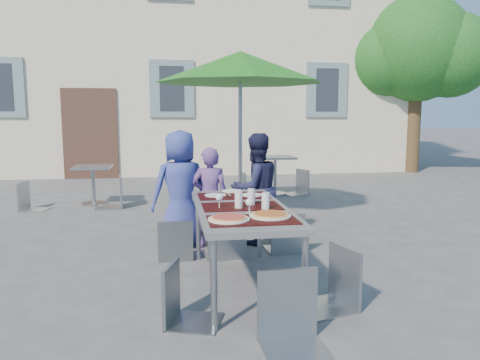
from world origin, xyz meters
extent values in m
plane|color=#48474A|center=(0.00, 0.00, 0.00)|extent=(90.00, 90.00, 0.00)
cube|color=beige|center=(0.00, 11.50, 3.50)|extent=(13.00, 8.00, 7.00)
cube|color=#462C21|center=(-2.00, 7.47, 1.10)|extent=(1.30, 0.06, 2.20)
cube|color=slate|center=(-4.00, 7.47, 2.20)|extent=(1.10, 0.06, 1.40)
cube|color=slate|center=(0.00, 7.47, 2.20)|extent=(1.10, 0.06, 1.40)
cube|color=#262B33|center=(0.00, 7.45, 2.20)|extent=(0.60, 0.04, 1.10)
cube|color=slate|center=(4.00, 7.47, 2.20)|extent=(1.10, 0.06, 1.40)
cube|color=#262B33|center=(4.00, 7.45, 2.20)|extent=(0.60, 0.04, 1.10)
cylinder|color=#4C3920|center=(6.50, 7.50, 1.40)|extent=(0.36, 0.36, 2.80)
sphere|color=#144C18|center=(6.50, 7.50, 3.30)|extent=(2.80, 2.80, 2.80)
sphere|color=#144C18|center=(5.70, 7.80, 3.00)|extent=(2.00, 2.00, 2.00)
sphere|color=#144C18|center=(7.20, 7.10, 3.10)|extent=(2.20, 2.20, 2.20)
sphere|color=#144C18|center=(6.70, 8.10, 3.80)|extent=(1.80, 1.80, 1.80)
cube|color=#424247|center=(0.51, -0.32, 0.72)|extent=(0.80, 1.85, 0.05)
cylinder|color=gray|center=(0.17, -1.19, 0.35)|extent=(0.05, 0.05, 0.70)
cylinder|color=gray|center=(0.85, -1.19, 0.35)|extent=(0.05, 0.05, 0.70)
cylinder|color=gray|center=(0.17, 0.54, 0.35)|extent=(0.05, 0.05, 0.70)
cylinder|color=gray|center=(0.85, 0.54, 0.35)|extent=(0.05, 0.05, 0.70)
cube|color=black|center=(0.51, -0.87, 0.75)|extent=(0.70, 0.42, 0.01)
cube|color=black|center=(0.51, -0.32, 0.75)|extent=(0.70, 0.42, 0.01)
cube|color=black|center=(0.51, 0.23, 0.75)|extent=(0.70, 0.42, 0.01)
cylinder|color=white|center=(0.33, -0.86, 0.76)|extent=(0.33, 0.33, 0.01)
cylinder|color=tan|center=(0.33, -0.86, 0.77)|extent=(0.29, 0.29, 0.01)
cylinder|color=maroon|center=(0.33, -0.86, 0.78)|extent=(0.25, 0.25, 0.01)
cylinder|color=white|center=(0.68, -0.79, 0.76)|extent=(0.34, 0.34, 0.01)
cylinder|color=tan|center=(0.68, -0.79, 0.77)|extent=(0.30, 0.30, 0.01)
cylinder|color=maroon|center=(0.68, -0.79, 0.78)|extent=(0.26, 0.26, 0.01)
cylinder|color=silver|center=(0.48, -0.40, 0.82)|extent=(0.07, 0.07, 0.15)
cylinder|color=silver|center=(0.62, -0.26, 0.82)|extent=(0.07, 0.07, 0.15)
cylinder|color=silver|center=(0.70, -0.49, 0.82)|extent=(0.07, 0.07, 0.15)
cylinder|color=silver|center=(0.30, -0.39, 0.75)|extent=(0.06, 0.06, 0.00)
cylinder|color=silver|center=(0.30, -0.39, 0.79)|extent=(0.01, 0.01, 0.08)
sphere|color=silver|center=(0.30, -0.39, 0.85)|extent=(0.06, 0.06, 0.06)
cylinder|color=silver|center=(0.53, -0.65, 0.75)|extent=(0.06, 0.06, 0.00)
cylinder|color=silver|center=(0.53, -0.65, 0.79)|extent=(0.01, 0.01, 0.08)
sphere|color=silver|center=(0.53, -0.65, 0.85)|extent=(0.06, 0.06, 0.06)
cylinder|color=white|center=(0.34, 0.25, 0.76)|extent=(0.22, 0.22, 0.01)
cube|color=#ADB1B5|center=(0.48, 0.25, 0.76)|extent=(0.02, 0.18, 0.00)
cylinder|color=white|center=(0.71, 0.21, 0.76)|extent=(0.22, 0.22, 0.01)
cube|color=#ADB1B5|center=(0.85, 0.21, 0.76)|extent=(0.02, 0.18, 0.00)
cylinder|color=white|center=(0.54, 0.49, 0.76)|extent=(0.22, 0.22, 0.01)
cube|color=#ADB1B5|center=(0.68, 0.49, 0.76)|extent=(0.02, 0.18, 0.00)
imported|color=#354091|center=(0.00, 1.09, 0.70)|extent=(0.78, 0.63, 1.40)
imported|color=#5D3E80|center=(0.35, 1.01, 0.60)|extent=(0.48, 0.35, 1.20)
imported|color=#1C1E3E|center=(0.91, 1.11, 0.68)|extent=(0.75, 0.59, 1.35)
cube|color=gray|center=(-0.08, 0.67, 0.40)|extent=(0.38, 0.38, 0.03)
cube|color=gray|center=(-0.07, 0.49, 0.63)|extent=(0.38, 0.03, 0.45)
cylinder|color=gray|center=(0.08, 0.83, 0.20)|extent=(0.02, 0.02, 0.39)
cylinder|color=gray|center=(-0.24, 0.83, 0.20)|extent=(0.02, 0.02, 0.39)
cylinder|color=gray|center=(0.09, 0.51, 0.20)|extent=(0.02, 0.02, 0.39)
cylinder|color=gray|center=(-0.24, 0.51, 0.20)|extent=(0.02, 0.02, 0.39)
cube|color=#91959C|center=(0.45, 0.66, 0.46)|extent=(0.48, 0.48, 0.03)
cube|color=#91959C|center=(0.48, 0.45, 0.72)|extent=(0.43, 0.08, 0.51)
cylinder|color=#91959C|center=(0.61, 0.86, 0.23)|extent=(0.02, 0.02, 0.45)
cylinder|color=#91959C|center=(0.25, 0.82, 0.23)|extent=(0.02, 0.02, 0.45)
cylinder|color=#91959C|center=(0.66, 0.49, 0.23)|extent=(0.02, 0.02, 0.45)
cylinder|color=#91959C|center=(0.29, 0.45, 0.23)|extent=(0.02, 0.02, 0.45)
cube|color=gray|center=(1.18, 0.74, 0.42)|extent=(0.41, 0.41, 0.03)
cube|color=gray|center=(1.18, 0.55, 0.66)|extent=(0.39, 0.05, 0.47)
cylinder|color=gray|center=(1.34, 0.92, 0.21)|extent=(0.02, 0.02, 0.41)
cylinder|color=gray|center=(1.00, 0.90, 0.21)|extent=(0.02, 0.02, 0.41)
cylinder|color=gray|center=(1.35, 0.58, 0.21)|extent=(0.02, 0.02, 0.41)
cylinder|color=gray|center=(1.01, 0.57, 0.21)|extent=(0.02, 0.02, 0.41)
cube|color=gray|center=(0.04, -1.03, 0.41)|extent=(0.48, 0.48, 0.03)
cube|color=gray|center=(-0.13, -0.98, 0.64)|extent=(0.14, 0.37, 0.46)
cylinder|color=gray|center=(0.15, -1.24, 0.20)|extent=(0.02, 0.02, 0.40)
cylinder|color=gray|center=(0.25, -0.93, 0.20)|extent=(0.02, 0.02, 0.40)
cylinder|color=gray|center=(-0.16, -1.14, 0.20)|extent=(0.02, 0.02, 0.40)
cylinder|color=gray|center=(-0.07, -0.83, 0.20)|extent=(0.02, 0.02, 0.40)
cube|color=gray|center=(1.10, -0.92, 0.45)|extent=(0.51, 0.51, 0.03)
cube|color=gray|center=(1.30, -0.87, 0.70)|extent=(0.14, 0.41, 0.50)
cylinder|color=gray|center=(0.88, -0.79, 0.22)|extent=(0.02, 0.02, 0.44)
cylinder|color=gray|center=(0.98, -1.14, 0.22)|extent=(0.02, 0.02, 0.44)
cylinder|color=gray|center=(1.23, -0.70, 0.22)|extent=(0.02, 0.02, 0.44)
cylinder|color=gray|center=(1.32, -1.05, 0.22)|extent=(0.02, 0.02, 0.44)
cube|color=gray|center=(0.68, -1.58, 0.46)|extent=(0.44, 0.44, 0.03)
cube|color=gray|center=(0.67, -1.38, 0.72)|extent=(0.43, 0.04, 0.51)
cylinder|color=gray|center=(0.50, -1.77, 0.23)|extent=(0.02, 0.02, 0.45)
cylinder|color=gray|center=(0.87, -1.76, 0.23)|extent=(0.02, 0.02, 0.45)
cylinder|color=gray|center=(0.49, -1.41, 0.23)|extent=(0.02, 0.02, 0.45)
cylinder|color=gray|center=(0.86, -1.39, 0.23)|extent=(0.02, 0.02, 0.45)
cylinder|color=#ADB1B5|center=(0.93, 2.44, 0.05)|extent=(0.50, 0.50, 0.10)
cylinder|color=gray|center=(0.93, 2.44, 1.15)|extent=(0.06, 0.06, 2.31)
cone|color=#1B6C18|center=(0.93, 2.44, 2.26)|extent=(2.46, 2.46, 0.45)
cylinder|color=#ADB1B5|center=(-1.43, 3.95, 0.02)|extent=(0.44, 0.44, 0.04)
cylinder|color=gray|center=(-1.43, 3.95, 0.32)|extent=(0.06, 0.06, 0.64)
cube|color=gray|center=(-1.43, 3.95, 0.67)|extent=(0.64, 0.64, 0.04)
cube|color=#8F949A|center=(-2.32, 3.61, 0.43)|extent=(0.47, 0.47, 0.03)
cube|color=#8F949A|center=(-2.51, 3.65, 0.66)|extent=(0.10, 0.40, 0.47)
cylinder|color=#8F949A|center=(-2.19, 3.41, 0.21)|extent=(0.02, 0.02, 0.42)
cylinder|color=#8F949A|center=(-2.12, 3.75, 0.21)|extent=(0.02, 0.02, 0.42)
cylinder|color=#8F949A|center=(-2.52, 3.47, 0.21)|extent=(0.02, 0.02, 0.42)
cylinder|color=#8F949A|center=(-2.46, 3.81, 0.21)|extent=(0.02, 0.02, 0.42)
cube|color=#91989D|center=(-1.15, 3.64, 0.47)|extent=(0.50, 0.50, 0.03)
cube|color=#91989D|center=(-0.94, 3.67, 0.74)|extent=(0.09, 0.44, 0.53)
cylinder|color=#91989D|center=(-1.36, 3.80, 0.23)|extent=(0.02, 0.02, 0.46)
cylinder|color=#91989D|center=(-1.31, 3.43, 0.23)|extent=(0.02, 0.02, 0.46)
cylinder|color=#91989D|center=(-0.99, 3.85, 0.23)|extent=(0.02, 0.02, 0.46)
cylinder|color=#91989D|center=(-0.94, 3.48, 0.23)|extent=(0.02, 0.02, 0.46)
cylinder|color=#ADB1B5|center=(1.94, 4.45, 0.02)|extent=(0.44, 0.44, 0.04)
cylinder|color=gray|center=(1.94, 4.45, 0.36)|extent=(0.06, 0.06, 0.71)
cube|color=gray|center=(1.94, 4.45, 0.74)|extent=(0.71, 0.71, 0.04)
cube|color=gray|center=(1.45, 4.26, 0.44)|extent=(0.45, 0.45, 0.03)
cube|color=gray|center=(1.25, 4.23, 0.69)|extent=(0.07, 0.41, 0.49)
cylinder|color=gray|center=(1.64, 4.10, 0.22)|extent=(0.02, 0.02, 0.43)
cylinder|color=gray|center=(1.60, 4.45, 0.22)|extent=(0.02, 0.02, 0.43)
cylinder|color=gray|center=(1.29, 4.06, 0.22)|extent=(0.02, 0.02, 0.43)
cylinder|color=gray|center=(1.25, 4.41, 0.22)|extent=(0.02, 0.02, 0.43)
cube|color=#94999F|center=(2.33, 4.44, 0.44)|extent=(0.53, 0.53, 0.03)
cube|color=#94999F|center=(2.52, 4.51, 0.68)|extent=(0.17, 0.39, 0.49)
cylinder|color=#94999F|center=(2.11, 4.54, 0.21)|extent=(0.02, 0.02, 0.43)
cylinder|color=#94999F|center=(2.23, 4.22, 0.21)|extent=(0.02, 0.02, 0.43)
cylinder|color=#94999F|center=(2.43, 4.67, 0.21)|extent=(0.02, 0.02, 0.43)
cylinder|color=#94999F|center=(2.56, 4.34, 0.21)|extent=(0.02, 0.02, 0.43)
camera|label=1|loc=(-0.14, -4.42, 1.58)|focal=35.00mm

